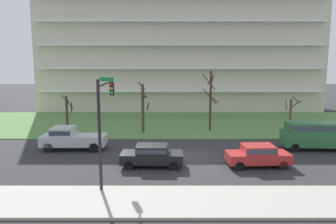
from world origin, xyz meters
name	(u,v)px	position (x,y,z in m)	size (l,w,h in m)	color
ground	(191,158)	(0.00, 0.00, 0.00)	(160.00, 160.00, 0.00)	#2D2D30
sidewalk_curb_near	(202,201)	(0.00, -8.00, 0.07)	(80.00, 4.00, 0.15)	#ADA89E
grass_lawn_strip	(183,123)	(0.00, 14.00, 0.04)	(80.00, 16.00, 0.08)	#547F42
apartment_building	(180,46)	(0.00, 27.30, 9.66)	(41.63, 11.55, 19.32)	beige
tree_far_left	(68,112)	(-12.44, 9.53, 2.09)	(1.10, 1.40, 3.95)	#423023
tree_left	(144,107)	(-4.36, 8.90, 2.72)	(1.15, 1.25, 5.34)	#4C3828
tree_center	(211,99)	(2.71, 9.65, 3.50)	(1.69, 1.36, 6.43)	#423023
tree_right	(291,114)	(10.99, 8.88, 2.04)	(1.55, 1.61, 3.97)	brown
sedan_black_near_left	(152,155)	(-2.93, -2.00, 0.87)	(4.44, 1.89, 1.57)	black
sedan_red_center_left	(258,155)	(4.64, -2.00, 0.87)	(4.49, 2.04, 1.57)	#B22828
van_green_center_right	(315,133)	(10.62, 2.50, 1.40)	(5.30, 2.27, 2.36)	#2D6B3D
pickup_silver_near_right	(72,138)	(-10.02, 2.50, 1.02)	(5.40, 2.00, 1.95)	#B7BABF
traffic_signal_mast	(105,112)	(-5.63, -5.03, 4.42)	(0.90, 4.82, 6.51)	black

